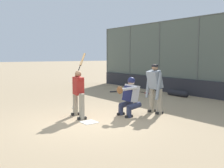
{
  "coord_description": "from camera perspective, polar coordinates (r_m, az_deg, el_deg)",
  "views": [
    {
      "loc": [
        -6.47,
        3.9,
        1.94
      ],
      "look_at": [
        0.22,
        -1.0,
        1.05
      ],
      "focal_mm": 42.0,
      "sensor_mm": 36.0,
      "label": 1
    }
  ],
  "objects": [
    {
      "name": "umpire_home",
      "position": [
        8.97,
        9.31,
        -0.66
      ],
      "size": [
        0.68,
        0.43,
        1.66
      ],
      "rotation": [
        0.0,
        0.0,
        -0.07
      ],
      "color": "gray",
      "rests_on": "ground_plane"
    },
    {
      "name": "backstop_fence",
      "position": [
        12.56,
        22.9,
        5.92
      ],
      "size": [
        17.71,
        0.08,
        3.82
      ],
      "color": "#515651",
      "rests_on": "ground_plane"
    },
    {
      "name": "batter_at_plate",
      "position": [
        8.32,
        -7.32,
        -1.75
      ],
      "size": [
        0.88,
        0.75,
        2.04
      ],
      "rotation": [
        0.0,
        0.0,
        -0.19
      ],
      "color": "gray",
      "rests_on": "ground_plane"
    },
    {
      "name": "ground_plane",
      "position": [
        7.8,
        -5.02,
        -8.31
      ],
      "size": [
        160.0,
        160.0,
        0.0
      ],
      "primitive_type": "plane",
      "color": "tan"
    },
    {
      "name": "baseball_loose",
      "position": [
        9.85,
        -8.46,
        -5.07
      ],
      "size": [
        0.07,
        0.07,
        0.07
      ],
      "primitive_type": "sphere",
      "color": "white",
      "rests_on": "ground_plane"
    },
    {
      "name": "spare_bat_by_padding",
      "position": [
        13.57,
        7.67,
        -2.0
      ],
      "size": [
        0.86,
        0.15,
        0.07
      ],
      "rotation": [
        0.0,
        0.0,
        3.03
      ],
      "color": "black",
      "rests_on": "ground_plane"
    },
    {
      "name": "spare_bat_third_base_side",
      "position": [
        14.13,
        0.64,
        -1.62
      ],
      "size": [
        0.13,
        0.85,
        0.07
      ],
      "rotation": [
        0.0,
        0.0,
        1.48
      ],
      "color": "black",
      "rests_on": "ground_plane"
    },
    {
      "name": "equipment_bag_dugout_side",
      "position": [
        13.06,
        14.1,
        -1.96
      ],
      "size": [
        1.24,
        0.29,
        0.29
      ],
      "color": "black",
      "rests_on": "ground_plane"
    },
    {
      "name": "fielding_glove_on_dirt",
      "position": [
        12.02,
        4.18,
        -2.9
      ],
      "size": [
        0.32,
        0.24,
        0.12
      ],
      "color": "#56331E",
      "rests_on": "ground_plane"
    },
    {
      "name": "catcher_behind_plate",
      "position": [
        8.52,
        3.79,
        -2.57
      ],
      "size": [
        0.67,
        0.78,
        1.26
      ],
      "rotation": [
        0.0,
        0.0,
        -0.03
      ],
      "color": "#2D334C",
      "rests_on": "ground_plane"
    },
    {
      "name": "home_plate_marker",
      "position": [
        7.8,
        -5.02,
        -8.26
      ],
      "size": [
        0.43,
        0.43,
        0.01
      ],
      "primitive_type": "cube",
      "color": "white",
      "rests_on": "ground_plane"
    },
    {
      "name": "padding_wall",
      "position": [
        12.57,
        22.36,
        -1.4
      ],
      "size": [
        17.28,
        0.18,
        0.79
      ],
      "primitive_type": "cube",
      "color": "#28282D",
      "rests_on": "ground_plane"
    }
  ]
}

